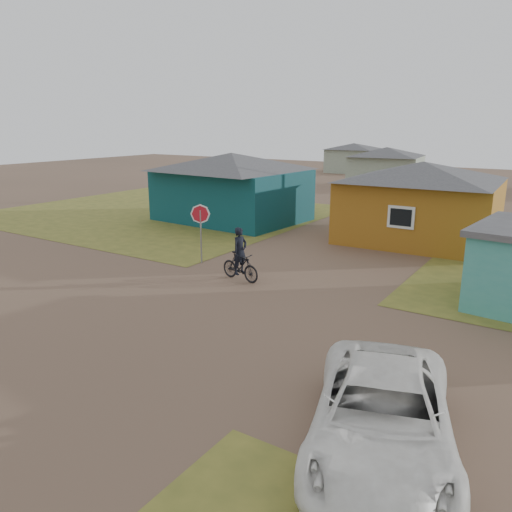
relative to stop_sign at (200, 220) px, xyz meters
The scene contains 9 objects.
ground 6.59m from the stop_sign, 51.21° to the right, with size 120.00×120.00×0.00m, color brown.
grass_nw 13.00m from the stop_sign, 141.21° to the left, with size 20.00×18.00×0.00m, color olive.
house_teal 9.69m from the stop_sign, 117.89° to the left, with size 8.93×7.08×4.00m.
house_yellow 11.13m from the stop_sign, 54.48° to the left, with size 7.72×6.76×3.90m.
house_pale_west 29.13m from the stop_sign, 94.00° to the left, with size 7.04×6.15×3.60m.
house_pale_north 42.27m from the stop_sign, 103.73° to the left, with size 6.28×5.81×3.40m.
stop_sign is the anchor object (origin of this frame).
cyclist 3.15m from the stop_sign, 22.08° to the right, with size 1.83×0.79×2.01m.
vehicle 13.32m from the stop_sign, 37.40° to the right, with size 2.41×5.22×1.45m, color white.
Camera 1 is at (8.90, -10.78, 5.68)m, focal length 35.00 mm.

